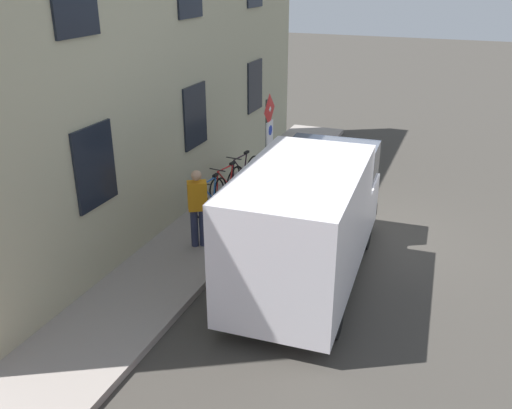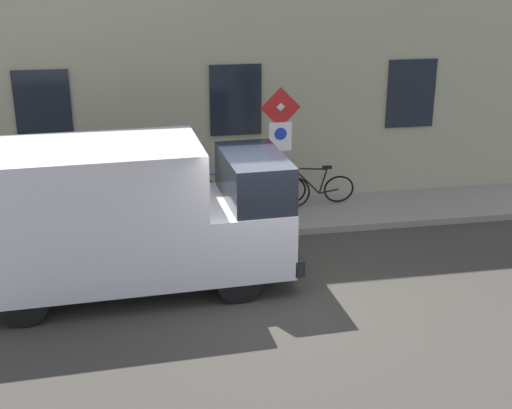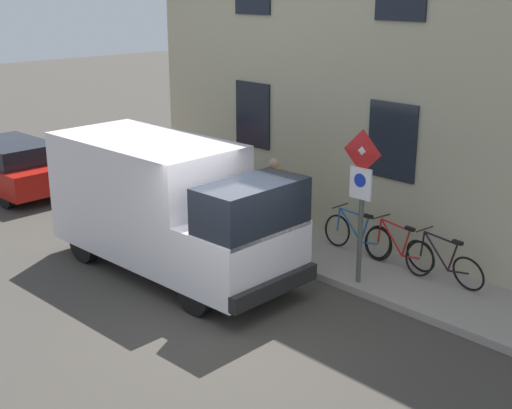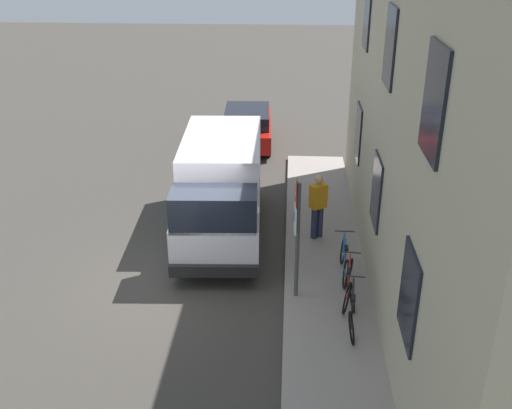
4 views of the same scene
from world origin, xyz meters
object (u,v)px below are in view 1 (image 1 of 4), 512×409
bicycle_blue (211,196)px  pedestrian (198,206)px  bicycle_black (242,171)px  sign_post_stacked (269,135)px  delivery_van (308,219)px  bicycle_red (228,183)px

bicycle_blue → pedestrian: 1.96m
bicycle_blue → pedestrian: pedestrian is taller
bicycle_black → bicycle_blue: 1.97m
sign_post_stacked → bicycle_black: sign_post_stacked is taller
sign_post_stacked → bicycle_blue: size_ratio=1.57×
bicycle_blue → pedestrian: (-0.57, 1.80, 0.56)m
bicycle_blue → sign_post_stacked: bearing=129.9°
delivery_van → pedestrian: bearing=79.9°
sign_post_stacked → bicycle_black: bearing=-42.3°
pedestrian → delivery_van: bearing=50.4°
sign_post_stacked → delivery_van: size_ratio=0.50×
bicycle_red → bicycle_blue: 0.98m
delivery_van → bicycle_blue: 3.82m
bicycle_red → pedestrian: 2.89m
delivery_van → bicycle_red: delivery_van is taller
delivery_van → bicycle_red: 4.44m
sign_post_stacked → pedestrian: (0.58, 2.72, -0.88)m
delivery_van → sign_post_stacked: bearing=29.5°
bicycle_red → sign_post_stacked: bearing=94.4°
bicycle_blue → pedestrian: bearing=18.5°
sign_post_stacked → bicycle_black: (1.15, -1.04, -1.44)m
sign_post_stacked → bicycle_blue: (1.15, 0.93, -1.44)m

